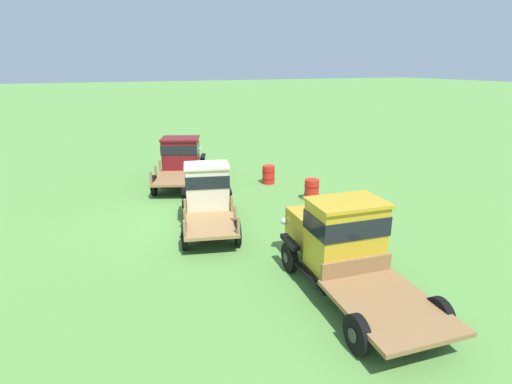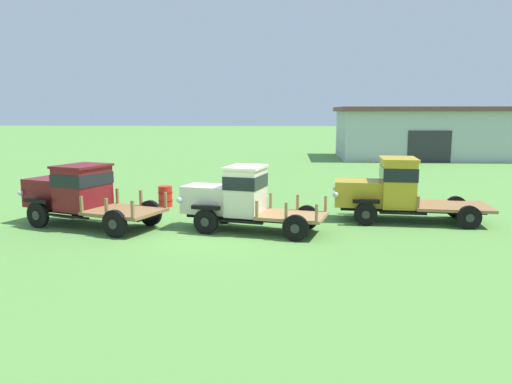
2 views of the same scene
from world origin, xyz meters
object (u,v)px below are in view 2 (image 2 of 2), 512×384
vintage_truck_midrow_center (393,189)px  oil_drum_near_fence (165,196)px  vintage_truck_foreground_near (78,192)px  farm_shed (450,133)px  vintage_truck_second_in_line (239,197)px  oil_drum_beside_row (236,194)px

vintage_truck_midrow_center → oil_drum_near_fence: (-8.61, 2.11, -0.71)m
vintage_truck_foreground_near → vintage_truck_midrow_center: vintage_truck_midrow_center is taller
oil_drum_near_fence → farm_shed: bearing=50.9°
vintage_truck_second_in_line → vintage_truck_midrow_center: (5.23, 1.80, 0.04)m
vintage_truck_foreground_near → vintage_truck_second_in_line: bearing=-4.6°
vintage_truck_midrow_center → farm_shed: bearing=68.5°
farm_shed → oil_drum_near_fence: farm_shed is taller
oil_drum_beside_row → oil_drum_near_fence: size_ratio=1.02×
vintage_truck_second_in_line → vintage_truck_midrow_center: bearing=18.9°
farm_shed → vintage_truck_foreground_near: 32.96m
oil_drum_near_fence → vintage_truck_midrow_center: bearing=-13.8°
vintage_truck_foreground_near → oil_drum_near_fence: 4.13m
vintage_truck_second_in_line → oil_drum_near_fence: 5.21m
vintage_truck_midrow_center → oil_drum_near_fence: size_ratio=6.59×
farm_shed → vintage_truck_foreground_near: size_ratio=3.50×
farm_shed → vintage_truck_midrow_center: 26.38m
vintage_truck_second_in_line → farm_shed: bearing=60.5°
farm_shed → oil_drum_beside_row: size_ratio=21.83×
vintage_truck_foreground_near → farm_shed: bearing=51.8°
farm_shed → vintage_truck_midrow_center: farm_shed is taller
vintage_truck_second_in_line → oil_drum_beside_row: 4.58m
vintage_truck_foreground_near → oil_drum_beside_row: (4.93, 4.06, -0.69)m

